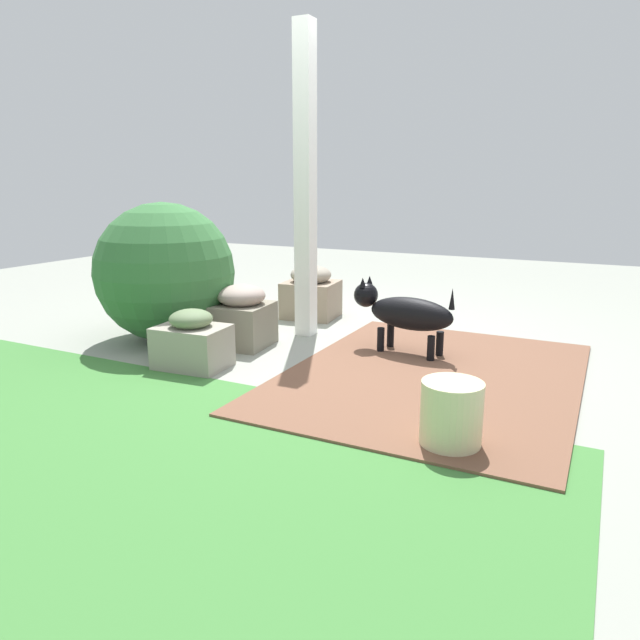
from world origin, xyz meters
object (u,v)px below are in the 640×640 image
(stone_planter_nearest, at_px, (311,293))
(stone_planter_far, at_px, (192,342))
(ceramic_urn, at_px, (451,415))
(round_shrub, at_px, (165,272))
(dog, at_px, (404,312))
(porch_pillar, at_px, (305,186))
(stone_planter_mid, at_px, (242,317))
(terracotta_pot_spiky, at_px, (221,287))
(terracotta_pot_tall, at_px, (161,295))

(stone_planter_nearest, distance_m, stone_planter_far, 1.71)
(stone_planter_far, distance_m, ceramic_urn, 1.94)
(round_shrub, distance_m, dog, 1.90)
(dog, bearing_deg, round_shrub, 13.91)
(ceramic_urn, bearing_deg, porch_pillar, -43.96)
(stone_planter_mid, distance_m, ceramic_urn, 2.17)
(terracotta_pot_spiky, distance_m, dog, 2.01)
(stone_planter_mid, xyz_separation_m, ceramic_urn, (-1.90, 1.04, -0.07))
(round_shrub, relative_size, dog, 1.36)
(porch_pillar, relative_size, dog, 3.02)
(stone_planter_mid, relative_size, ceramic_urn, 1.46)
(stone_planter_mid, relative_size, round_shrub, 0.44)
(stone_planter_mid, xyz_separation_m, stone_planter_far, (-0.00, 0.61, -0.05))
(stone_planter_far, relative_size, ceramic_urn, 1.51)
(stone_planter_nearest, relative_size, terracotta_pot_tall, 0.88)
(terracotta_pot_tall, bearing_deg, ceramic_urn, 154.31)
(porch_pillar, bearing_deg, dog, 168.39)
(porch_pillar, height_order, round_shrub, porch_pillar)
(stone_planter_nearest, height_order, ceramic_urn, stone_planter_nearest)
(porch_pillar, height_order, dog, porch_pillar)
(stone_planter_mid, height_order, ceramic_urn, stone_planter_mid)
(terracotta_pot_tall, bearing_deg, stone_planter_mid, 159.09)
(stone_planter_nearest, height_order, terracotta_pot_spiky, terracotta_pot_spiky)
(porch_pillar, distance_m, terracotta_pot_tall, 1.81)
(round_shrub, bearing_deg, terracotta_pot_spiky, -81.85)
(terracotta_pot_spiky, distance_m, terracotta_pot_tall, 0.55)
(dog, height_order, ceramic_urn, dog)
(porch_pillar, bearing_deg, terracotta_pot_tall, 2.22)
(round_shrub, height_order, terracotta_pot_spiky, round_shrub)
(terracotta_pot_spiky, bearing_deg, ceramic_urn, 145.84)
(porch_pillar, bearing_deg, stone_planter_far, 76.18)
(stone_planter_nearest, xyz_separation_m, terracotta_pot_spiky, (0.79, 0.33, 0.04))
(porch_pillar, xyz_separation_m, terracotta_pot_tall, (1.50, 0.06, -1.01))
(round_shrub, relative_size, ceramic_urn, 3.33)
(stone_planter_nearest, height_order, stone_planter_mid, stone_planter_nearest)
(terracotta_pot_spiky, bearing_deg, stone_planter_nearest, -157.74)
(ceramic_urn, bearing_deg, stone_planter_far, -12.61)
(stone_planter_far, height_order, round_shrub, round_shrub)
(stone_planter_mid, bearing_deg, terracotta_pot_spiky, -45.34)
(stone_planter_mid, distance_m, terracotta_pot_spiky, 1.09)
(stone_planter_far, xyz_separation_m, round_shrub, (0.64, -0.49, 0.37))
(stone_planter_nearest, bearing_deg, ceramic_urn, 131.23)
(stone_planter_far, bearing_deg, terracotta_pot_spiky, -60.96)
(dog, xyz_separation_m, ceramic_urn, (-0.71, 1.37, -0.16))
(stone_planter_nearest, distance_m, stone_planter_mid, 1.10)
(dog, bearing_deg, terracotta_pot_tall, -3.05)
(ceramic_urn, bearing_deg, stone_planter_nearest, -48.77)
(stone_planter_mid, height_order, terracotta_pot_spiky, terracotta_pot_spiky)
(porch_pillar, relative_size, round_shrub, 2.22)
(dog, relative_size, ceramic_urn, 2.45)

